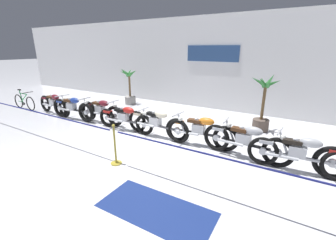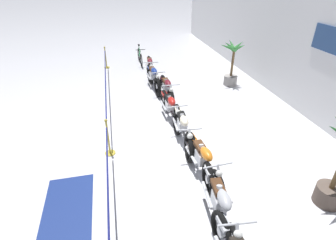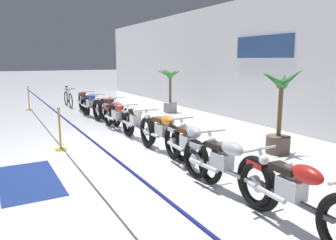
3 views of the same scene
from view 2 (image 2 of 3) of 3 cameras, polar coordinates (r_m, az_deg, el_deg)
ground_plane at (r=7.37m, az=-1.47°, el=-5.54°), size 120.00×120.00×0.00m
motorcycle_maroon_0 at (r=11.99m, az=-3.94°, el=11.40°), size 2.29×0.62×0.95m
motorcycle_blue_1 at (r=10.75m, az=-3.20°, el=9.21°), size 2.31×0.62×0.97m
motorcycle_maroon_2 at (r=9.56m, az=-0.27°, el=6.54°), size 2.18×0.62×0.97m
motorcycle_red_3 at (r=8.34m, az=0.46°, el=2.69°), size 2.36×0.62×0.92m
motorcycle_cream_4 at (r=7.25m, az=3.19°, el=-1.68°), size 2.44×0.62×0.95m
motorcycle_orange_5 at (r=6.11m, az=7.50°, el=-8.82°), size 2.27×0.62×0.95m
motorcycle_silver_6 at (r=5.20m, az=11.16°, el=-17.76°), size 2.36×0.62×0.96m
bicycle at (r=13.94m, az=-6.13°, el=13.50°), size 1.69×0.48×0.94m
potted_palm_left_of_row at (r=11.31m, az=13.79°, el=11.61°), size 1.06×1.19×1.86m
stanchion_far_left at (r=8.33m, az=-13.29°, el=4.18°), size 14.05×0.28×1.05m
stanchion_mid_left at (r=7.03m, az=-12.76°, el=-4.77°), size 0.28×0.28×1.05m
floor_banner at (r=5.99m, az=-21.07°, el=-18.23°), size 2.14×1.02×0.01m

